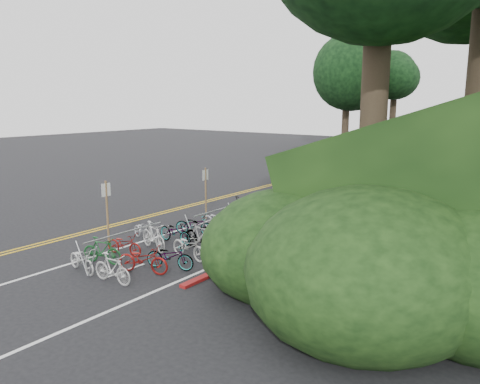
% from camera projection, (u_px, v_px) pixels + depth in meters
% --- Properties ---
extents(ground, '(120.00, 120.00, 0.00)m').
position_uv_depth(ground, '(115.00, 240.00, 19.16)').
color(ground, black).
rests_on(ground, ground).
extents(road_markings, '(7.47, 80.00, 0.01)m').
position_uv_depth(road_markings, '(265.00, 201.00, 26.72)').
color(road_markings, gold).
rests_on(road_markings, ground).
extents(red_curb, '(0.25, 28.00, 0.10)m').
position_uv_depth(red_curb, '(363.00, 206.00, 25.23)').
color(red_curb, maroon).
rests_on(red_curb, ground).
extents(bike_rack_front, '(1.13, 3.37, 1.14)m').
position_uv_depth(bike_rack_front, '(125.00, 240.00, 16.32)').
color(bike_rack_front, '#A3A5A8').
rests_on(bike_rack_front, ground).
extents(bike_racks_rest, '(1.14, 23.00, 1.17)m').
position_uv_depth(bike_racks_rest, '(326.00, 184.00, 27.45)').
color(bike_racks_rest, '#A3A5A8').
rests_on(bike_racks_rest, ground).
extents(signpost_near, '(0.08, 0.40, 2.65)m').
position_uv_depth(signpost_near, '(107.00, 210.00, 17.93)').
color(signpost_near, brown).
rests_on(signpost_near, ground).
extents(signposts_rest, '(0.08, 18.40, 2.50)m').
position_uv_depth(signposts_rest, '(299.00, 169.00, 29.54)').
color(signposts_rest, brown).
rests_on(signposts_rest, ground).
extents(bike_front, '(0.90, 1.58, 0.78)m').
position_uv_depth(bike_front, '(143.00, 230.00, 19.23)').
color(bike_front, '#9E9EA3').
rests_on(bike_front, ground).
extents(bike_valet, '(3.48, 13.05, 1.10)m').
position_uv_depth(bike_valet, '(207.00, 229.00, 19.11)').
color(bike_valet, beige).
rests_on(bike_valet, ground).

